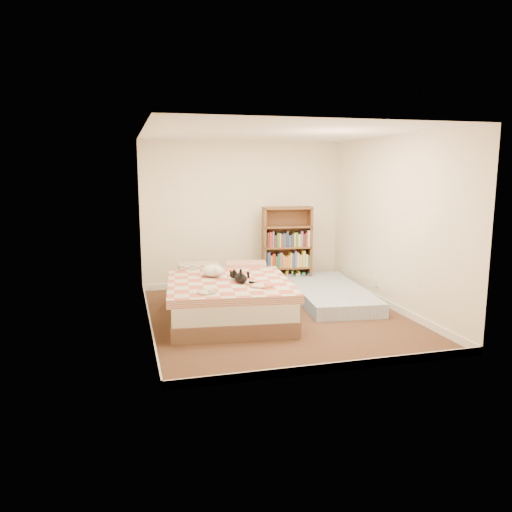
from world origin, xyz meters
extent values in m
cube|color=#4F3122|center=(0.00, 0.00, 0.00)|extent=(3.50, 4.00, 0.01)
cube|color=white|center=(0.00, 0.00, 2.50)|extent=(3.50, 4.00, 0.01)
cube|color=#F4E6CD|center=(0.00, 2.00, 1.25)|extent=(3.50, 0.01, 2.50)
cube|color=#F4E6CD|center=(0.00, -2.00, 1.25)|extent=(3.50, 0.01, 2.50)
cube|color=#F4E6CD|center=(-1.75, 0.00, 1.25)|extent=(0.01, 4.00, 2.50)
cube|color=#F4E6CD|center=(1.75, 0.00, 1.25)|extent=(0.01, 4.00, 2.50)
cube|color=white|center=(0.00, 1.99, 0.05)|extent=(3.50, 0.02, 0.10)
cube|color=white|center=(0.00, -1.99, 0.05)|extent=(3.50, 0.02, 0.10)
cube|color=white|center=(-1.74, 0.00, 0.05)|extent=(0.02, 4.00, 0.10)
cube|color=white|center=(1.74, 0.00, 0.05)|extent=(0.02, 4.00, 0.10)
cube|color=white|center=(1.74, 0.40, 0.30)|extent=(0.03, 0.09, 0.13)
cube|color=brown|center=(-0.65, 0.22, 0.10)|extent=(1.80, 2.39, 0.20)
cube|color=silver|center=(-0.65, 0.22, 0.31)|extent=(1.76, 2.34, 0.22)
cube|color=#C65949|center=(-0.65, 0.22, 0.48)|extent=(1.83, 2.00, 0.11)
cube|color=gray|center=(-1.02, 1.05, 0.51)|extent=(0.65, 0.46, 0.17)
cube|color=#C65949|center=(-0.28, 1.05, 0.51)|extent=(0.65, 0.46, 0.17)
cube|color=brown|center=(0.29, 1.62, 0.70)|extent=(0.07, 0.28, 1.40)
cube|color=brown|center=(1.08, 1.62, 0.70)|extent=(0.07, 0.28, 1.40)
cube|color=brown|center=(0.69, 1.75, 0.70)|extent=(0.83, 0.12, 1.40)
cube|color=brown|center=(0.69, 1.62, 0.02)|extent=(0.87, 0.38, 0.03)
cube|color=brown|center=(0.69, 1.62, 0.71)|extent=(0.87, 0.38, 0.03)
cube|color=brown|center=(0.69, 1.62, 1.38)|extent=(0.87, 0.38, 0.03)
cube|color=#779EC6|center=(1.06, 0.66, 0.10)|extent=(1.27, 2.37, 0.20)
ellipsoid|color=black|center=(-0.53, -0.06, 0.59)|extent=(0.25, 0.39, 0.12)
sphere|color=black|center=(-0.53, 0.13, 0.60)|extent=(0.14, 0.14, 0.11)
cone|color=black|center=(-0.56, 0.16, 0.65)|extent=(0.05, 0.05, 0.04)
cone|color=black|center=(-0.50, 0.16, 0.65)|extent=(0.05, 0.05, 0.04)
cylinder|color=black|center=(-0.44, -0.30, 0.56)|extent=(0.09, 0.20, 0.04)
ellipsoid|color=silver|center=(-0.83, 0.40, 0.62)|extent=(0.42, 0.44, 0.16)
sphere|color=silver|center=(-0.73, 0.29, 0.64)|extent=(0.18, 0.18, 0.13)
sphere|color=silver|center=(-0.69, 0.25, 0.62)|extent=(0.08, 0.08, 0.06)
sphere|color=silver|center=(-0.96, 0.46, 0.60)|extent=(0.10, 0.10, 0.07)
camera|label=1|loc=(-2.03, -6.41, 2.04)|focal=35.00mm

